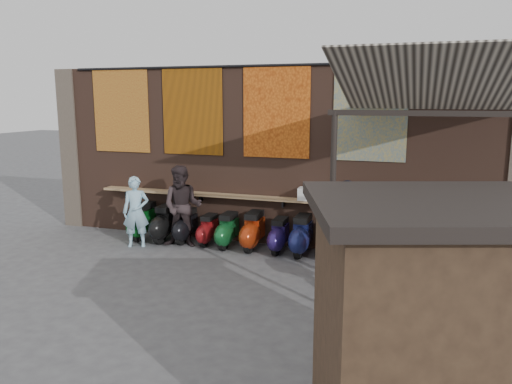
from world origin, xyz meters
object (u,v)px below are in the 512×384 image
at_px(scooter_stool_4, 228,231).
at_px(diner_left, 136,212).
at_px(scooter_stool_6, 279,236).
at_px(scooter_stool_9, 354,240).
at_px(scooter_stool_3, 208,230).
at_px(scooter_stool_2, 186,226).
at_px(scooter_stool_10, 384,244).
at_px(shopper_navy, 347,232).
at_px(scooter_stool_5, 253,231).
at_px(shopper_grey, 473,281).
at_px(scooter_stool_8, 326,240).
at_px(scooter_stool_1, 165,223).
at_px(market_stall, 445,340).
at_px(diner_right, 183,206).
at_px(shopper_tan, 368,230).
at_px(scooter_stool_7, 302,236).
at_px(scooter_stool_0, 143,221).
at_px(shelf_box, 312,194).

bearing_deg(scooter_stool_4, diner_left, -164.01).
height_order(scooter_stool_6, scooter_stool_9, scooter_stool_9).
xyz_separation_m(scooter_stool_3, scooter_stool_9, (3.29, -0.03, 0.07)).
distance_m(scooter_stool_2, scooter_stool_10, 4.47).
height_order(scooter_stool_4, shopper_navy, shopper_navy).
height_order(scooter_stool_5, shopper_grey, shopper_grey).
height_order(scooter_stool_4, scooter_stool_8, scooter_stool_4).
bearing_deg(scooter_stool_9, scooter_stool_1, -179.92).
bearing_deg(scooter_stool_6, market_stall, -60.75).
bearing_deg(scooter_stool_10, scooter_stool_6, 179.30).
distance_m(diner_left, diner_right, 1.05).
bearing_deg(shopper_tan, shopper_grey, -81.61).
distance_m(scooter_stool_7, shopper_grey, 4.35).
relative_size(scooter_stool_1, scooter_stool_4, 1.09).
bearing_deg(market_stall, scooter_stool_8, 91.79).
xyz_separation_m(scooter_stool_0, scooter_stool_4, (2.15, -0.02, -0.04)).
bearing_deg(scooter_stool_1, scooter_stool_6, 0.04).
xyz_separation_m(shelf_box, scooter_stool_7, (-0.14, -0.35, -0.84)).
distance_m(scooter_stool_5, shopper_grey, 5.21).
bearing_deg(diner_left, shelf_box, -10.47).
bearing_deg(scooter_stool_5, market_stall, -56.35).
relative_size(shelf_box, market_stall, 0.26).
bearing_deg(scooter_stool_10, scooter_stool_3, 179.06).
bearing_deg(scooter_stool_5, scooter_stool_4, -178.18).
height_order(scooter_stool_7, shopper_tan, shopper_tan).
relative_size(scooter_stool_3, market_stall, 0.31).
relative_size(scooter_stool_0, scooter_stool_8, 1.20).
bearing_deg(scooter_stool_0, shopper_tan, -7.70).
relative_size(scooter_stool_7, scooter_stool_9, 1.01).
height_order(scooter_stool_9, scooter_stool_10, scooter_stool_9).
xyz_separation_m(scooter_stool_6, shopper_navy, (1.64, -1.32, 0.57)).
relative_size(scooter_stool_9, shopper_grey, 0.50).
distance_m(scooter_stool_8, diner_left, 4.25).
xyz_separation_m(scooter_stool_1, scooter_stool_4, (1.57, -0.01, -0.04)).
bearing_deg(scooter_stool_1, shopper_tan, -8.56).
bearing_deg(diner_right, scooter_stool_4, 2.29).
relative_size(shelf_box, scooter_stool_2, 0.75).
bearing_deg(scooter_stool_4, shopper_grey, -32.70).
xyz_separation_m(scooter_stool_4, scooter_stool_7, (1.70, -0.01, 0.04)).
relative_size(scooter_stool_1, diner_right, 0.48).
relative_size(shopper_navy, shopper_grey, 1.07).
distance_m(scooter_stool_0, shopper_grey, 7.59).
bearing_deg(diner_left, market_stall, -62.27).
distance_m(scooter_stool_1, scooter_stool_5, 2.17).
relative_size(scooter_stool_10, diner_right, 0.46).
distance_m(scooter_stool_2, scooter_stool_7, 2.77).
xyz_separation_m(scooter_stool_3, scooter_stool_4, (0.50, -0.05, 0.04)).
relative_size(scooter_stool_1, scooter_stool_6, 1.13).
relative_size(scooter_stool_0, shopper_navy, 0.48).
relative_size(scooter_stool_6, scooter_stool_8, 1.04).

